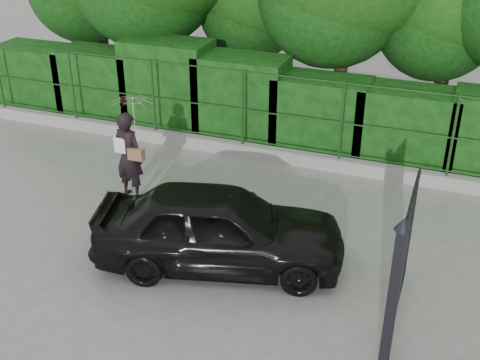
% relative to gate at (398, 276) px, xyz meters
% --- Properties ---
extents(ground, '(80.00, 80.00, 0.00)m').
position_rel_gate_xyz_m(ground, '(-4.60, 0.72, -1.19)').
color(ground, gray).
extents(kerb, '(14.00, 0.25, 0.30)m').
position_rel_gate_xyz_m(kerb, '(-4.60, 5.22, -1.04)').
color(kerb, '#9E9E99').
rests_on(kerb, ground).
extents(fence, '(14.13, 0.06, 1.80)m').
position_rel_gate_xyz_m(fence, '(-4.38, 5.22, 0.01)').
color(fence, '#1A3F17').
rests_on(fence, kerb).
extents(hedge, '(14.20, 1.20, 2.30)m').
position_rel_gate_xyz_m(hedge, '(-4.67, 6.22, -0.22)').
color(hedge, black).
rests_on(hedge, ground).
extents(gate, '(0.22, 2.33, 2.36)m').
position_rel_gate_xyz_m(gate, '(0.00, 0.00, 0.00)').
color(gate, black).
rests_on(gate, ground).
extents(woman, '(0.94, 0.85, 2.18)m').
position_rel_gate_xyz_m(woman, '(-5.55, 2.57, 0.17)').
color(woman, black).
rests_on(woman, ground).
extents(car, '(4.49, 2.72, 1.43)m').
position_rel_gate_xyz_m(car, '(-3.02, 0.99, -0.47)').
color(car, black).
rests_on(car, ground).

